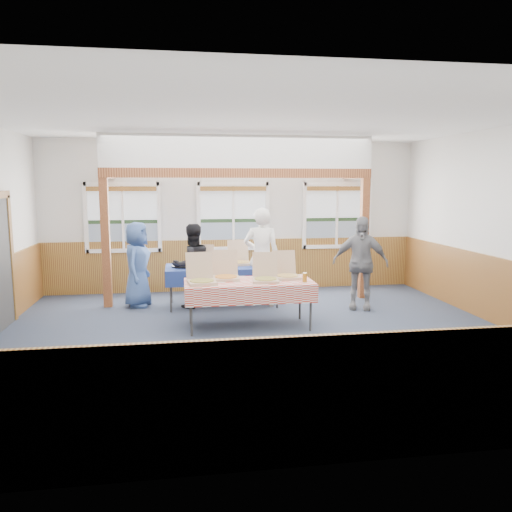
# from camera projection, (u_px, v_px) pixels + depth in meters

# --- Properties ---
(floor) EXTENTS (8.00, 8.00, 0.00)m
(floor) POSITION_uv_depth(u_px,v_px,m) (259.00, 337.00, 7.52)
(floor) COLOR #2A3044
(floor) RESTS_ON ground
(ceiling) EXTENTS (8.00, 8.00, 0.00)m
(ceiling) POSITION_uv_depth(u_px,v_px,m) (259.00, 119.00, 7.06)
(ceiling) COLOR white
(ceiling) RESTS_ON wall_back
(wall_back) EXTENTS (8.00, 0.00, 8.00)m
(wall_back) POSITION_uv_depth(u_px,v_px,m) (233.00, 216.00, 10.71)
(wall_back) COLOR silver
(wall_back) RESTS_ON floor
(wall_front) EXTENTS (8.00, 0.00, 8.00)m
(wall_front) POSITION_uv_depth(u_px,v_px,m) (330.00, 273.00, 3.87)
(wall_front) COLOR silver
(wall_front) RESTS_ON floor
(wall_right) EXTENTS (0.00, 8.00, 8.00)m
(wall_right) POSITION_uv_depth(u_px,v_px,m) (508.00, 228.00, 7.89)
(wall_right) COLOR silver
(wall_right) RESTS_ON floor
(wainscot_back) EXTENTS (7.98, 0.05, 1.10)m
(wainscot_back) POSITION_uv_depth(u_px,v_px,m) (234.00, 265.00, 10.84)
(wainscot_back) COLOR brown
(wainscot_back) RESTS_ON floor
(wainscot_front) EXTENTS (7.98, 0.05, 1.10)m
(wainscot_front) POSITION_uv_depth(u_px,v_px,m) (326.00, 400.00, 4.04)
(wainscot_front) COLOR brown
(wainscot_front) RESTS_ON floor
(wainscot_right) EXTENTS (0.05, 6.98, 1.10)m
(wainscot_right) POSITION_uv_depth(u_px,v_px,m) (502.00, 293.00, 8.04)
(wainscot_right) COLOR brown
(wainscot_right) RESTS_ON floor
(window_left) EXTENTS (1.56, 0.10, 1.46)m
(window_left) POSITION_uv_depth(u_px,v_px,m) (123.00, 214.00, 10.31)
(window_left) COLOR white
(window_left) RESTS_ON wall_back
(window_mid) EXTENTS (1.56, 0.10, 1.46)m
(window_mid) POSITION_uv_depth(u_px,v_px,m) (233.00, 213.00, 10.66)
(window_mid) COLOR white
(window_mid) RESTS_ON wall_back
(window_right) EXTENTS (1.56, 0.10, 1.46)m
(window_right) POSITION_uv_depth(u_px,v_px,m) (337.00, 212.00, 11.01)
(window_right) COLOR white
(window_right) RESTS_ON wall_back
(post_left) EXTENTS (0.15, 0.15, 2.40)m
(post_left) POSITION_uv_depth(u_px,v_px,m) (106.00, 243.00, 9.22)
(post_left) COLOR #5F2B15
(post_left) RESTS_ON floor
(post_right) EXTENTS (0.15, 0.15, 2.40)m
(post_right) POSITION_uv_depth(u_px,v_px,m) (364.00, 239.00, 9.97)
(post_right) COLOR #5F2B15
(post_right) RESTS_ON floor
(cross_beam) EXTENTS (5.15, 0.18, 0.18)m
(cross_beam) POSITION_uv_depth(u_px,v_px,m) (240.00, 173.00, 9.41)
(cross_beam) COLOR #5F2B15
(cross_beam) RESTS_ON post_left
(table_left) EXTENTS (2.13, 0.95, 0.76)m
(table_left) POSITION_uv_depth(u_px,v_px,m) (223.00, 269.00, 9.38)
(table_left) COLOR #353535
(table_left) RESTS_ON floor
(table_right) EXTENTS (2.21, 1.58, 0.76)m
(table_right) POSITION_uv_depth(u_px,v_px,m) (249.00, 284.00, 7.94)
(table_right) COLOR #353535
(table_right) RESTS_ON floor
(pizza_box_a) EXTENTS (0.46, 0.52, 0.40)m
(pizza_box_a) POSITION_uv_depth(u_px,v_px,m) (202.00, 264.00, 9.20)
(pizza_box_a) COLOR tan
(pizza_box_a) RESTS_ON table_left
(pizza_box_b) EXTENTS (0.45, 0.53, 0.44)m
(pizza_box_b) POSITION_uv_depth(u_px,v_px,m) (240.00, 261.00, 9.58)
(pizza_box_b) COLOR tan
(pizza_box_b) RESTS_ON table_left
(pizza_box_c) EXTENTS (0.48, 0.56, 0.46)m
(pizza_box_c) POSITION_uv_depth(u_px,v_px,m) (201.00, 279.00, 7.71)
(pizza_box_c) COLOR tan
(pizza_box_c) RESTS_ON table_right
(pizza_box_d) EXTENTS (0.43, 0.52, 0.45)m
(pizza_box_d) POSITION_uv_depth(u_px,v_px,m) (226.00, 275.00, 8.06)
(pizza_box_d) COLOR tan
(pizza_box_d) RESTS_ON table_right
(pizza_box_e) EXTENTS (0.46, 0.53, 0.44)m
(pizza_box_e) POSITION_uv_depth(u_px,v_px,m) (265.00, 277.00, 7.89)
(pizza_box_e) COLOR tan
(pizza_box_e) RESTS_ON table_right
(pizza_box_f) EXTENTS (0.41, 0.50, 0.43)m
(pizza_box_f) POSITION_uv_depth(u_px,v_px,m) (287.00, 274.00, 8.16)
(pizza_box_f) COLOR tan
(pizza_box_f) RESTS_ON table_right
(veggie_tray) EXTENTS (0.41, 0.41, 0.09)m
(veggie_tray) POSITION_uv_depth(u_px,v_px,m) (183.00, 265.00, 9.26)
(veggie_tray) COLOR black
(veggie_tray) RESTS_ON table_left
(drink_glass) EXTENTS (0.07, 0.07, 0.15)m
(drink_glass) POSITION_uv_depth(u_px,v_px,m) (305.00, 278.00, 7.81)
(drink_glass) COLOR #9E661A
(drink_glass) RESTS_ON table_right
(woman_white) EXTENTS (0.77, 0.60, 1.86)m
(woman_white) POSITION_uv_depth(u_px,v_px,m) (262.00, 257.00, 9.36)
(woman_white) COLOR white
(woman_white) RESTS_ON floor
(woman_black) EXTENTS (0.91, 0.81, 1.56)m
(woman_black) POSITION_uv_depth(u_px,v_px,m) (192.00, 266.00, 9.26)
(woman_black) COLOR black
(woman_black) RESTS_ON floor
(man_blue) EXTENTS (0.66, 0.87, 1.59)m
(man_blue) POSITION_uv_depth(u_px,v_px,m) (137.00, 264.00, 9.32)
(man_blue) COLOR #3B5994
(man_blue) RESTS_ON floor
(person_grey) EXTENTS (1.08, 0.76, 1.71)m
(person_grey) POSITION_uv_depth(u_px,v_px,m) (360.00, 263.00, 9.12)
(person_grey) COLOR slate
(person_grey) RESTS_ON floor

